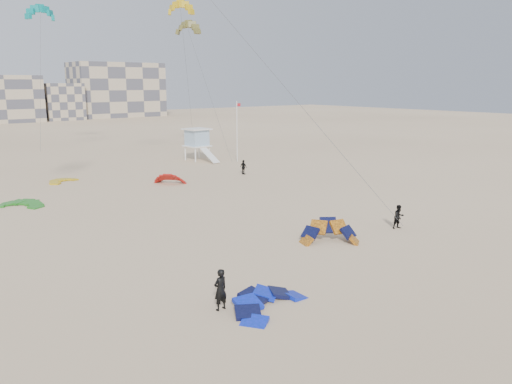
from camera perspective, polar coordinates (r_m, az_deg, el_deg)
ground at (r=22.45m, az=-0.51°, el=-13.82°), size 320.00×320.00×0.00m
kite_ground_blue at (r=23.16m, az=1.38°, el=-12.97°), size 4.78×4.92×1.85m
kite_ground_orange at (r=32.26m, az=8.39°, el=-5.69°), size 5.02×5.03×3.64m
kite_ground_green at (r=45.49m, az=-25.29°, el=-1.46°), size 5.26×5.26×1.01m
kite_ground_red_far at (r=51.27m, az=-9.76°, el=0.99°), size 4.45×4.45×3.06m
kite_ground_yellow at (r=54.91m, az=-21.24°, el=1.07°), size 3.96×4.03×0.55m
kitesurfer_main at (r=22.54m, az=-4.10°, el=-11.06°), size 0.74×0.53×1.92m
kitesurfer_b at (r=36.03m, az=16.01°, el=-2.74°), size 0.94×0.80×1.68m
kitesurfer_d at (r=55.43m, az=-1.44°, el=2.86°), size 0.52×0.99×1.62m
kitesurfer_f at (r=83.87m, az=-6.37°, el=6.07°), size 1.01×1.78×1.83m
kite_fly_olive at (r=62.16m, az=-7.81°, el=17.97°), size 4.16×8.29×16.34m
kite_fly_yellow at (r=70.36m, az=-8.63°, el=19.96°), size 9.48×11.84×19.54m
kite_fly_teal_b at (r=79.99m, az=-23.41°, el=18.17°), size 5.34×8.36×19.53m
lifeguard_tower_near at (r=66.01m, az=-6.73°, el=5.40°), size 3.18×5.82×4.18m
flagpole at (r=64.46m, az=-2.17°, el=7.09°), size 0.63×0.10×7.73m
condo_east at (r=160.57m, az=-15.61°, el=11.17°), size 26.00×14.00×16.00m
condo_fill_right at (r=150.72m, az=-21.34°, el=9.60°), size 10.00×10.00×10.00m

